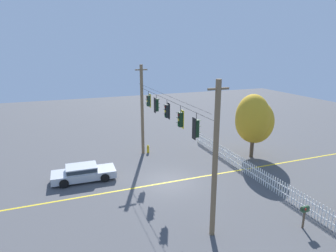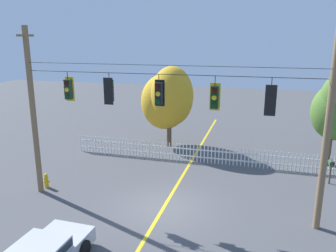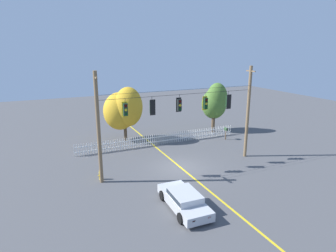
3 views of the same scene
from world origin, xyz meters
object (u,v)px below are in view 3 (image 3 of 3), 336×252
object	(u,v)px
autumn_maple_near_fence	(123,109)
roadside_mailbox	(226,130)
autumn_maple_mid	(215,102)
traffic_signal_northbound_primary	(205,103)
traffic_signal_northbound_secondary	(228,101)
traffic_signal_westbound_side	(125,109)
traffic_signal_southbound_primary	(152,107)
parked_car	(184,199)
traffic_signal_eastbound_side	(179,105)
fire_hydrant	(100,175)

from	to	relation	value
autumn_maple_near_fence	roadside_mailbox	xyz separation A→B (m)	(10.06, -4.01, -2.33)
autumn_maple_mid	traffic_signal_northbound_primary	bearing A→B (deg)	-127.65
traffic_signal_northbound_secondary	autumn_maple_mid	world-z (taller)	traffic_signal_northbound_secondary
traffic_signal_westbound_side	traffic_signal_northbound_secondary	bearing A→B (deg)	-0.12
traffic_signal_southbound_primary	traffic_signal_northbound_primary	size ratio (longest dim) A/B	0.96
traffic_signal_northbound_primary	parked_car	distance (m)	8.79
traffic_signal_northbound_primary	roadside_mailbox	bearing A→B (deg)	40.85
traffic_signal_southbound_primary	traffic_signal_northbound_primary	xyz separation A→B (m)	(4.64, 0.02, -0.07)
traffic_signal_eastbound_side	fire_hydrant	size ratio (longest dim) A/B	1.81
autumn_maple_mid	traffic_signal_southbound_primary	bearing A→B (deg)	-143.16
autumn_maple_near_fence	traffic_signal_eastbound_side	bearing A→B (deg)	-76.99
traffic_signal_northbound_primary	fire_hydrant	xyz separation A→B (m)	(-8.67, 0.47, -4.87)
autumn_maple_mid	autumn_maple_near_fence	bearing A→B (deg)	176.26
traffic_signal_westbound_side	traffic_signal_eastbound_side	bearing A→B (deg)	0.00
traffic_signal_northbound_secondary	parked_car	size ratio (longest dim) A/B	0.32
traffic_signal_northbound_primary	autumn_maple_near_fence	xyz separation A→B (m)	(-4.42, 8.89, -1.83)
autumn_maple_mid	parked_car	size ratio (longest dim) A/B	1.24
traffic_signal_northbound_primary	traffic_signal_northbound_secondary	world-z (taller)	same
traffic_signal_northbound_secondary	autumn_maple_mid	xyz separation A→B (m)	(4.13, 8.21, -1.74)
traffic_signal_northbound_secondary	parked_car	distance (m)	10.14
autumn_maple_mid	parked_car	xyz separation A→B (m)	(-11.11, -13.92, -2.89)
traffic_signal_southbound_primary	roadside_mailbox	size ratio (longest dim) A/B	1.04
traffic_signal_westbound_side	roadside_mailbox	bearing A→B (deg)	21.59
traffic_signal_westbound_side	autumn_maple_near_fence	bearing A→B (deg)	75.70
traffic_signal_southbound_primary	autumn_maple_mid	distance (m)	13.81
traffic_signal_southbound_primary	parked_car	distance (m)	7.41
traffic_signal_westbound_side	autumn_maple_near_fence	xyz separation A→B (m)	(2.27, 8.89, -1.89)
traffic_signal_southbound_primary	traffic_signal_northbound_secondary	bearing A→B (deg)	-0.00
traffic_signal_southbound_primary	traffic_signal_eastbound_side	distance (m)	2.27
traffic_signal_eastbound_side	fire_hydrant	world-z (taller)	traffic_signal_eastbound_side
traffic_signal_northbound_primary	autumn_maple_mid	world-z (taller)	traffic_signal_northbound_primary
traffic_signal_southbound_primary	roadside_mailbox	xyz separation A→B (m)	(10.28, 4.90, -4.23)
autumn_maple_mid	parked_car	bearing A→B (deg)	-128.60
roadside_mailbox	traffic_signal_northbound_primary	bearing A→B (deg)	-139.15
traffic_signal_northbound_secondary	fire_hydrant	distance (m)	11.91
traffic_signal_westbound_side	fire_hydrant	world-z (taller)	traffic_signal_westbound_side
traffic_signal_northbound_primary	parked_car	bearing A→B (deg)	-129.92
traffic_signal_eastbound_side	autumn_maple_mid	size ratio (longest dim) A/B	0.24
traffic_signal_southbound_primary	traffic_signal_northbound_primary	distance (m)	4.64
traffic_signal_northbound_primary	roadside_mailbox	world-z (taller)	traffic_signal_northbound_primary
traffic_signal_eastbound_side	autumn_maple_near_fence	world-z (taller)	traffic_signal_eastbound_side
fire_hydrant	roadside_mailbox	world-z (taller)	roadside_mailbox
autumn_maple_near_fence	autumn_maple_mid	size ratio (longest dim) A/B	1.01
autumn_maple_mid	roadside_mailbox	bearing A→B (deg)	-101.51
traffic_signal_southbound_primary	traffic_signal_eastbound_side	xyz separation A→B (m)	(2.27, 0.02, -0.02)
traffic_signal_northbound_secondary	autumn_maple_near_fence	bearing A→B (deg)	126.55
traffic_signal_southbound_primary	autumn_maple_near_fence	distance (m)	9.11
traffic_signal_northbound_secondary	autumn_maple_near_fence	xyz separation A→B (m)	(-6.60, 8.91, -1.82)
traffic_signal_northbound_secondary	parked_car	world-z (taller)	traffic_signal_northbound_secondary
traffic_signal_northbound_secondary	traffic_signal_northbound_primary	bearing A→B (deg)	179.50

